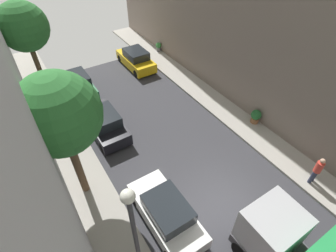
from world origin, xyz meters
The scene contains 12 objects.
ground centered at (0.00, 0.00, 0.00)m, with size 32.00×32.00×0.00m, color #38383D.
sidewalk_right centered at (5.00, 0.00, 0.07)m, with size 2.00×44.00×0.15m, color #A8A399.
parked_car_left_1 centered at (-2.70, 0.55, 0.72)m, with size 1.78×4.20×1.57m.
parked_car_left_2 centered at (-2.70, 7.67, 0.72)m, with size 1.78×4.20×1.57m.
parked_car_left_3 centered at (-2.70, 12.80, 0.72)m, with size 1.78×4.20×1.57m.
parked_car_right_2 centered at (2.70, 13.90, 0.72)m, with size 1.78×4.20×1.57m.
pedestrian centered at (4.68, -1.69, 1.07)m, with size 0.40×0.36×1.72m.
street_tree_0 centered at (-4.71, 14.55, 4.78)m, with size 3.22×3.22×6.28m.
street_tree_2 centered at (-5.23, 4.13, 4.98)m, with size 3.35×3.35×6.54m.
potted_plant_0 centered at (5.70, 3.14, 0.65)m, with size 0.65×0.65×0.93m.
potted_plant_2 centered at (5.74, 15.20, 0.60)m, with size 0.52×0.52×0.81m.
lamp_post centered at (-4.60, -0.51, 3.57)m, with size 0.44×0.44×5.15m.
Camera 1 is at (-5.75, -4.32, 11.15)m, focal length 27.33 mm.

